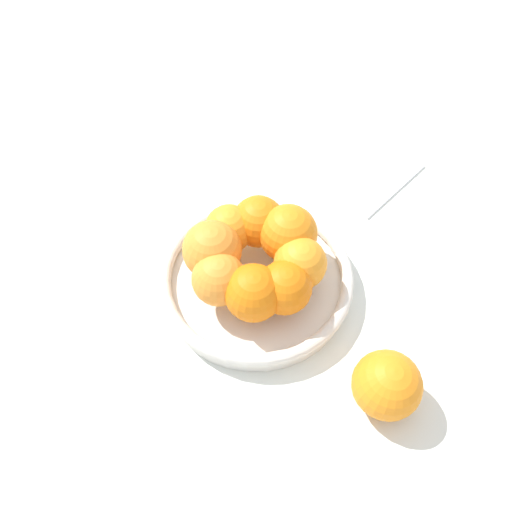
{
  "coord_description": "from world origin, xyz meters",
  "views": [
    {
      "loc": [
        0.33,
        -0.18,
        0.61
      ],
      "look_at": [
        0.0,
        0.0,
        0.07
      ],
      "focal_mm": 35.0,
      "sensor_mm": 36.0,
      "label": 1
    }
  ],
  "objects": [
    {
      "name": "ground_plane",
      "position": [
        0.0,
        0.0,
        0.0
      ],
      "size": [
        4.0,
        4.0,
        0.0
      ],
      "primitive_type": "plane",
      "color": "silver"
    },
    {
      "name": "fruit_bowl",
      "position": [
        0.0,
        0.0,
        0.02
      ],
      "size": [
        0.27,
        0.27,
        0.04
      ],
      "color": "silver",
      "rests_on": "ground_plane"
    },
    {
      "name": "orange_pile",
      "position": [
        -0.0,
        -0.0,
        0.07
      ],
      "size": [
        0.19,
        0.19,
        0.08
      ],
      "color": "orange",
      "rests_on": "fruit_bowl"
    },
    {
      "name": "stray_orange",
      "position": [
        0.22,
        0.06,
        0.04
      ],
      "size": [
        0.08,
        0.08,
        0.08
      ],
      "primitive_type": "sphere",
      "color": "orange",
      "rests_on": "ground_plane"
    },
    {
      "name": "napkin_folded",
      "position": [
        -0.12,
        0.27,
        0.0
      ],
      "size": [
        0.2,
        0.2,
        0.01
      ],
      "primitive_type": "cube",
      "rotation": [
        0.0,
        0.0,
        0.3
      ],
      "color": "white",
      "rests_on": "ground_plane"
    }
  ]
}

